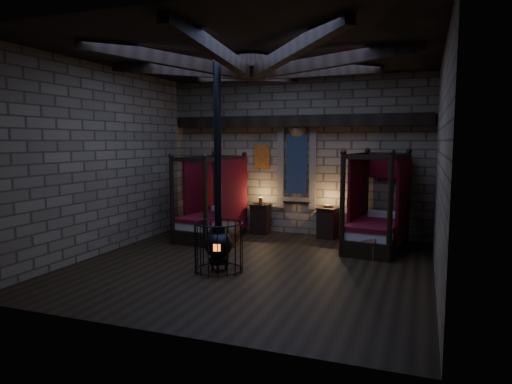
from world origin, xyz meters
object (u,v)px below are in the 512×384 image
(bed_right, at_px, (377,225))
(trunk_right, at_px, (363,246))
(trunk_left, at_px, (221,234))
(stove, at_px, (219,241))
(bed_left, at_px, (212,218))

(bed_right, xyz_separation_m, trunk_right, (-0.21, -0.84, -0.32))
(trunk_left, relative_size, stove, 0.21)
(trunk_left, distance_m, stove, 2.30)
(trunk_right, xyz_separation_m, stove, (-2.49, -2.15, 0.37))
(bed_right, height_order, trunk_right, bed_right)
(bed_left, xyz_separation_m, stove, (1.47, -2.75, 0.07))
(bed_right, relative_size, stove, 0.56)
(bed_left, bearing_deg, bed_right, 9.86)
(trunk_right, bearing_deg, stove, -120.27)
(bed_left, bearing_deg, trunk_right, -2.02)
(trunk_right, distance_m, stove, 3.31)
(trunk_left, height_order, stove, stove)
(trunk_left, bearing_deg, bed_right, 7.38)
(trunk_left, height_order, trunk_right, trunk_left)
(bed_left, height_order, stove, stove)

